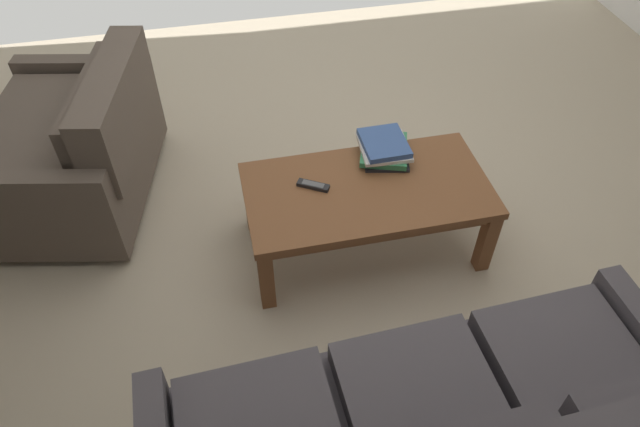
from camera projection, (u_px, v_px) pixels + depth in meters
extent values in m
cube|color=#B7A88E|center=(355.00, 217.00, 3.31)|extent=(5.72, 4.91, 0.01)
cylinder|color=black|center=(550.00, 358.00, 2.64)|extent=(0.05, 0.05, 0.06)
cube|color=#4C474C|center=(577.00, 379.00, 2.08)|extent=(0.56, 0.70, 0.10)
cube|color=#4C474C|center=(428.00, 418.00, 1.98)|extent=(0.56, 0.70, 0.10)
cube|color=#4C474C|center=(634.00, 420.00, 1.81)|extent=(0.52, 0.14, 0.37)
cylinder|color=black|center=(47.00, 150.00, 3.68)|extent=(0.06, 0.06, 0.06)
cylinder|color=black|center=(3.00, 239.00, 3.14)|extent=(0.06, 0.06, 0.06)
cylinder|color=black|center=(154.00, 149.00, 3.68)|extent=(0.06, 0.06, 0.06)
cylinder|color=black|center=(127.00, 238.00, 3.15)|extent=(0.06, 0.06, 0.06)
cube|color=brown|center=(72.00, 161.00, 3.25)|extent=(0.96, 1.06, 0.39)
cube|color=brown|center=(54.00, 126.00, 3.08)|extent=(0.86, 0.98, 0.10)
cube|color=brown|center=(116.00, 108.00, 3.00)|extent=(0.36, 0.94, 0.43)
cube|color=brown|center=(95.00, 108.00, 2.99)|extent=(0.28, 0.84, 0.30)
cube|color=brown|center=(93.00, 98.00, 3.56)|extent=(0.80, 0.26, 0.55)
cube|color=brown|center=(38.00, 218.00, 2.84)|extent=(0.80, 0.26, 0.55)
cube|color=brown|center=(367.00, 190.00, 2.86)|extent=(1.21, 0.63, 0.04)
cube|color=brown|center=(367.00, 197.00, 2.89)|extent=(1.11, 0.57, 0.05)
cube|color=brown|center=(448.00, 171.00, 3.28)|extent=(0.07, 0.07, 0.39)
cube|color=brown|center=(251.00, 201.00, 3.12)|extent=(0.07, 0.07, 0.39)
cube|color=brown|center=(487.00, 241.00, 2.91)|extent=(0.07, 0.07, 0.39)
cube|color=brown|center=(266.00, 279.00, 2.75)|extent=(0.07, 0.07, 0.39)
cube|color=black|center=(385.00, 156.00, 3.00)|extent=(0.27, 0.29, 0.02)
cube|color=#337F51|center=(384.00, 150.00, 3.00)|extent=(0.31, 0.34, 0.03)
cube|color=silver|center=(384.00, 147.00, 2.97)|extent=(0.26, 0.27, 0.02)
cube|color=#385693|center=(384.00, 143.00, 2.96)|extent=(0.22, 0.26, 0.03)
cube|color=black|center=(313.00, 185.00, 2.84)|extent=(0.16, 0.12, 0.02)
cube|color=#59595B|center=(313.00, 184.00, 2.83)|extent=(0.11, 0.08, 0.00)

